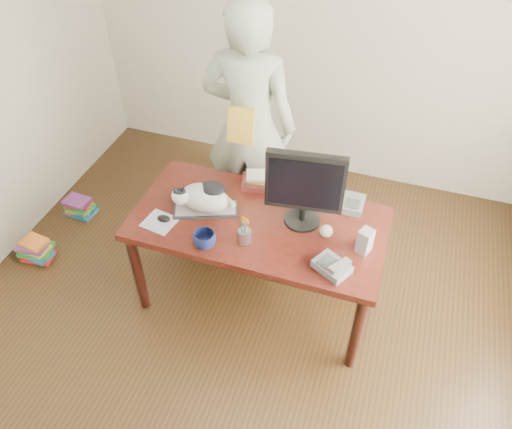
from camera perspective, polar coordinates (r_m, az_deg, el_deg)
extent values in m
plane|color=black|center=(3.39, -3.09, -16.74)|extent=(4.50, 4.50, 0.00)
plane|color=white|center=(4.17, 7.94, 20.60)|extent=(4.00, 0.00, 4.00)
cube|color=black|center=(3.16, 0.29, -1.06)|extent=(1.60, 0.80, 0.05)
cylinder|color=black|center=(3.47, -13.32, -6.48)|extent=(0.07, 0.07, 0.70)
cylinder|color=black|center=(3.15, 11.45, -13.08)|extent=(0.07, 0.07, 0.70)
cylinder|color=black|center=(3.87, -8.60, 0.75)|extent=(0.07, 0.07, 0.70)
cylinder|color=black|center=(3.59, 13.35, -4.35)|extent=(0.07, 0.07, 0.70)
cube|color=black|center=(3.63, 2.06, -0.97)|extent=(1.45, 0.03, 0.50)
cube|color=black|center=(3.22, -5.77, 0.53)|extent=(0.44, 0.29, 0.02)
cube|color=#A4A5A9|center=(3.21, -5.79, 0.69)|extent=(0.40, 0.26, 0.00)
ellipsoid|color=silver|center=(3.15, -5.89, 1.84)|extent=(0.36, 0.29, 0.19)
ellipsoid|color=silver|center=(3.13, -8.62, 2.10)|extent=(0.14, 0.14, 0.11)
ellipsoid|color=black|center=(3.10, -8.69, 2.58)|extent=(0.10, 0.10, 0.04)
cone|color=black|center=(3.08, -9.22, 2.80)|extent=(0.07, 0.07, 0.06)
cone|color=black|center=(3.08, -8.28, 2.84)|extent=(0.07, 0.06, 0.06)
ellipsoid|color=black|center=(3.10, -4.99, 3.02)|extent=(0.20, 0.18, 0.04)
cylinder|color=silver|center=(3.22, -3.12, 1.61)|extent=(0.12, 0.11, 0.04)
cylinder|color=black|center=(3.15, 5.29, -0.55)|extent=(0.26, 0.26, 0.02)
cylinder|color=black|center=(3.11, 5.36, 0.27)|extent=(0.05, 0.05, 0.10)
cube|color=black|center=(2.92, 5.64, 3.73)|extent=(0.47, 0.11, 0.40)
cube|color=black|center=(2.90, 5.57, 3.38)|extent=(0.42, 0.06, 0.33)
cylinder|color=#999A9F|center=(2.99, -1.30, -2.48)|extent=(0.11, 0.11, 0.09)
cylinder|color=black|center=(2.94, -1.43, -1.21)|extent=(0.04, 0.02, 0.13)
cylinder|color=#0B54A0|center=(2.92, -1.28, -1.68)|extent=(0.03, 0.02, 0.13)
cylinder|color=red|center=(2.94, -1.11, -1.29)|extent=(0.02, 0.03, 0.13)
cylinder|color=#17731E|center=(2.93, -1.63, -1.50)|extent=(0.01, 0.03, 0.13)
cylinder|color=#A9A9AD|center=(2.92, -1.29, -1.44)|extent=(0.01, 0.02, 0.10)
cylinder|color=#A9A9AD|center=(2.92, -1.19, -1.51)|extent=(0.02, 0.02, 0.10)
torus|color=#D65D0B|center=(2.89, -1.46, -0.58)|extent=(0.04, 0.03, 0.04)
torus|color=#D65D0B|center=(2.87, -1.08, -0.83)|extent=(0.04, 0.03, 0.04)
cube|color=silver|center=(3.19, -10.94, -0.84)|extent=(0.22, 0.20, 0.00)
ellipsoid|color=black|center=(3.18, -10.50, -0.45)|extent=(0.10, 0.07, 0.04)
imported|color=black|center=(2.97, -5.91, -2.90)|extent=(0.18, 0.18, 0.11)
cube|color=#5A5A5E|center=(2.88, 8.66, -5.91)|extent=(0.24, 0.22, 0.05)
cube|color=#3D3D3F|center=(2.87, 8.07, -5.30)|extent=(0.12, 0.12, 0.01)
cube|color=#A9A9AD|center=(2.84, 9.56, -5.80)|extent=(0.12, 0.17, 0.06)
cube|color=#9D9C9F|center=(2.97, 12.35, -2.98)|extent=(0.10, 0.10, 0.16)
sphere|color=beige|center=(3.05, 8.03, -1.90)|extent=(0.08, 0.08, 0.08)
cube|color=#52151A|center=(3.40, 0.40, 3.67)|extent=(0.27, 0.23, 0.04)
cube|color=brown|center=(3.37, 0.58, 4.06)|extent=(0.23, 0.18, 0.03)
cube|color=silver|center=(3.36, 0.22, 4.49)|extent=(0.18, 0.16, 0.02)
cube|color=#5A5A5E|center=(3.28, 10.98, 1.19)|extent=(0.14, 0.19, 0.05)
cube|color=#3D3D3F|center=(3.24, 10.96, 1.25)|extent=(0.09, 0.09, 0.01)
imported|color=silver|center=(3.64, -0.77, 10.07)|extent=(0.72, 0.50, 1.88)
cube|color=gold|center=(3.44, -1.73, 10.11)|extent=(0.18, 0.12, 0.25)
cube|color=red|center=(4.28, -23.57, -4.35)|extent=(0.25, 0.19, 0.03)
cube|color=#1C5DAB|center=(4.25, -23.61, -4.16)|extent=(0.23, 0.18, 0.03)
cube|color=#298B2F|center=(4.25, -23.82, -3.68)|extent=(0.27, 0.22, 0.03)
cube|color=gold|center=(4.22, -23.86, -3.51)|extent=(0.21, 0.16, 0.03)
cube|color=#6D2F77|center=(4.20, -24.20, -3.25)|extent=(0.23, 0.17, 0.03)
cube|color=orange|center=(4.18, -24.04, -2.89)|extent=(0.21, 0.17, 0.03)
cube|color=#1C5DAB|center=(4.54, -19.34, 0.34)|extent=(0.25, 0.19, 0.03)
cube|color=orange|center=(4.53, -19.47, 0.71)|extent=(0.22, 0.19, 0.03)
cube|color=#298B2F|center=(4.49, -19.45, 0.85)|extent=(0.24, 0.19, 0.03)
cube|color=red|center=(4.49, -19.55, 1.26)|extent=(0.21, 0.16, 0.03)
cube|color=#6D2F77|center=(4.46, -19.80, 1.45)|extent=(0.22, 0.17, 0.03)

